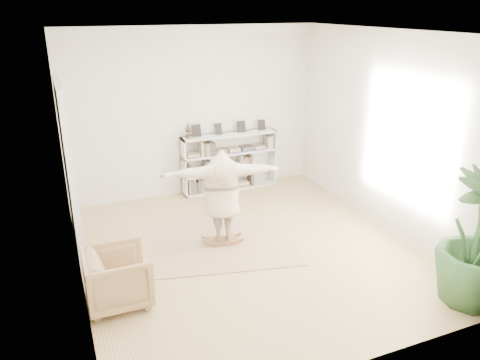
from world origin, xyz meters
The scene contains 9 objects.
floor centered at (0.00, 0.00, 0.00)m, with size 6.00×6.00×0.00m, color #A28654.
room_shell centered at (0.00, 2.94, 3.51)m, with size 6.00×6.00×6.00m.
doors centered at (-2.70, 1.30, 1.40)m, with size 0.09×1.78×2.92m.
bookshelf centered at (0.74, 2.82, 0.64)m, with size 2.20×0.35×1.64m.
armchair centered at (-2.30, -0.68, 0.40)m, with size 0.86×0.89×0.81m, color tan.
rug centered at (-0.34, 0.39, 0.01)m, with size 2.50×2.00×0.02m, color tan.
rocker_board centered at (-0.34, 0.39, 0.07)m, with size 0.54×0.39×0.10m.
person centered at (-0.34, 0.39, 0.95)m, with size 2.04×0.55×1.66m, color beige.
houseplant centered at (2.30, -2.55, 0.96)m, with size 1.08×1.08×1.93m, color #2E552A.
Camera 1 is at (-2.89, -6.54, 3.97)m, focal length 35.00 mm.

